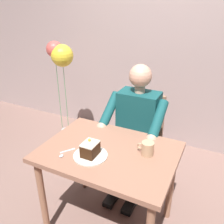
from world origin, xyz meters
TOP-DOWN VIEW (x-y plane):
  - ground_plane at (0.00, 0.00)m, footprint 14.00×14.00m
  - cafe_rear_panel at (0.00, -1.56)m, footprint 6.40×0.12m
  - dining_table at (0.00, 0.00)m, footprint 0.95×0.69m
  - chair at (0.00, -0.69)m, footprint 0.42×0.42m
  - seated_person at (0.00, -0.52)m, footprint 0.53×0.58m
  - dessert_plate at (0.08, 0.12)m, footprint 0.23×0.23m
  - cake_slice at (0.08, 0.12)m, footprint 0.10×0.12m
  - coffee_cup at (-0.26, -0.07)m, footprint 0.12×0.09m
  - dessert_spoon at (0.25, 0.18)m, footprint 0.07×0.14m
  - balloon_display at (1.04, -0.86)m, footprint 0.31×0.25m

SIDE VIEW (x-z plane):
  - ground_plane at x=0.00m, z-range 0.00..0.00m
  - chair at x=0.00m, z-range 0.04..0.93m
  - seated_person at x=0.00m, z-range 0.02..1.23m
  - dining_table at x=0.00m, z-range 0.26..0.99m
  - dessert_spoon at x=0.25m, z-range 0.73..0.74m
  - dessert_plate at x=0.08m, z-range 0.73..0.74m
  - coffee_cup at x=-0.26m, z-range 0.73..0.83m
  - cake_slice at x=0.08m, z-range 0.73..0.84m
  - balloon_display at x=1.04m, z-range 0.38..1.67m
  - cafe_rear_panel at x=0.00m, z-range 0.00..3.00m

